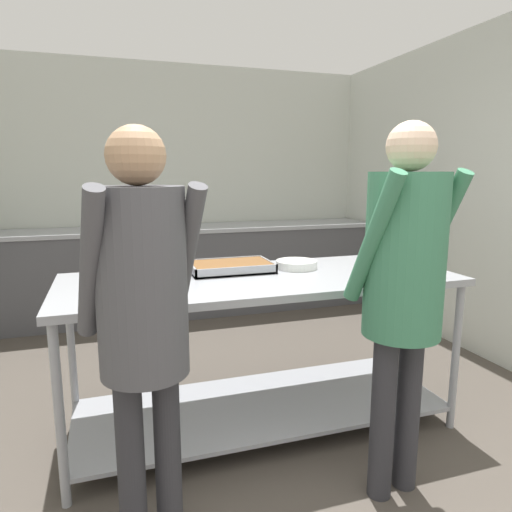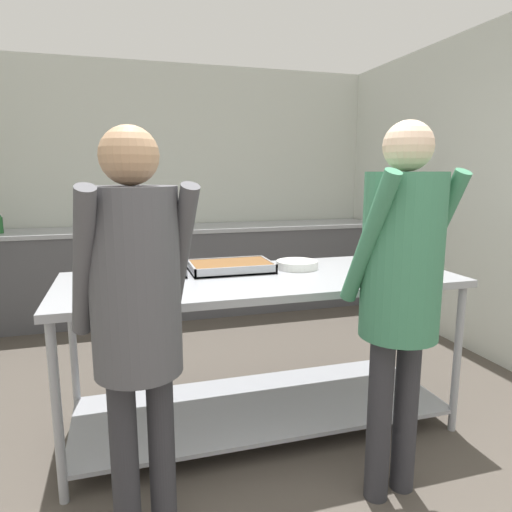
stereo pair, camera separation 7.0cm
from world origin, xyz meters
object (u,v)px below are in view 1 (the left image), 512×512
object	(u,v)px
serving_tray_roast	(147,271)
sauce_pan	(385,270)
serving_tray_vegetables	(231,267)
plate_stack	(296,264)
guest_serving_left	(404,273)
guest_serving_right	(143,301)

from	to	relation	value
serving_tray_roast	sauce_pan	xyz separation A→B (m)	(1.25, -0.47, 0.02)
serving_tray_vegetables	plate_stack	size ratio (longest dim) A/B	1.86
serving_tray_roast	guest_serving_left	xyz separation A→B (m)	(1.03, -0.96, 0.12)
guest_serving_left	guest_serving_right	xyz separation A→B (m)	(-1.12, 0.01, -0.03)
sauce_pan	guest_serving_right	size ratio (longest dim) A/B	0.23
serving_tray_roast	guest_serving_left	world-z (taller)	guest_serving_left
guest_serving_left	sauce_pan	bearing A→B (deg)	64.73
guest_serving_left	plate_stack	bearing A→B (deg)	98.38
plate_stack	guest_serving_left	distance (m)	0.91
serving_tray_roast	plate_stack	bearing A→B (deg)	-4.22
plate_stack	serving_tray_vegetables	bearing A→B (deg)	173.85
serving_tray_vegetables	plate_stack	bearing A→B (deg)	-6.15
serving_tray_roast	plate_stack	distance (m)	0.90
sauce_pan	plate_stack	bearing A→B (deg)	131.44
sauce_pan	guest_serving_right	xyz separation A→B (m)	(-1.34, -0.48, 0.07)
plate_stack	guest_serving_right	world-z (taller)	guest_serving_right
guest_serving_right	guest_serving_left	bearing A→B (deg)	-0.27
plate_stack	guest_serving_right	bearing A→B (deg)	-138.09
serving_tray_roast	plate_stack	size ratio (longest dim) A/B	1.60
plate_stack	guest_serving_right	size ratio (longest dim) A/B	0.16
guest_serving_left	guest_serving_right	world-z (taller)	guest_serving_left
serving_tray_vegetables	guest_serving_right	xyz separation A→B (m)	(-0.58, -0.93, 0.09)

